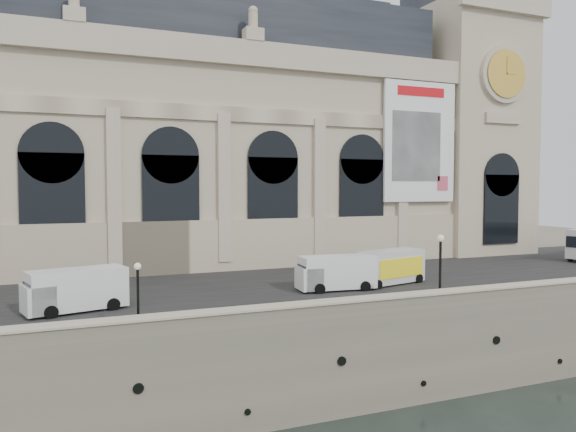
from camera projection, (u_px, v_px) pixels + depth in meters
name	position (u px, v px, depth m)	size (l,w,h in m)	color
ground	(311.00, 424.00, 33.35)	(260.00, 260.00, 0.00)	black
quay	(185.00, 282.00, 65.46)	(160.00, 70.00, 6.00)	gray
street	(239.00, 286.00, 45.94)	(160.00, 24.00, 0.06)	#2D2D2D
parapet	(307.00, 312.00, 33.56)	(160.00, 1.40, 1.21)	gray
museum	(135.00, 133.00, 58.47)	(69.00, 18.70, 29.10)	#B5A68B
clock_pavilion	(462.00, 113.00, 70.92)	(13.00, 14.72, 36.70)	#B5A68B
van_b	(71.00, 291.00, 36.17)	(6.67, 3.84, 2.80)	white
van_c	(333.00, 273.00, 43.79)	(6.29, 2.99, 2.71)	white
box_truck	(388.00, 268.00, 46.45)	(7.39, 3.92, 2.85)	silver
lamp_left	(138.00, 298.00, 31.33)	(0.40, 0.40, 3.90)	black
lamp_right	(440.00, 269.00, 38.87)	(0.49, 0.49, 4.82)	black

